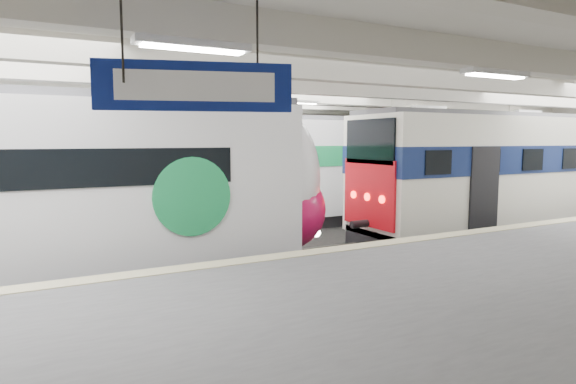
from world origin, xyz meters
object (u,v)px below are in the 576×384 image
older_rer (513,171)px  far_train (165,174)px  modern_emu (74,195)px  wayfinding_sign (195,86)px

older_rer → far_train: bearing=155.9°
modern_emu → wayfinding_sign: 7.96m
older_rer → wayfinding_sign: (-15.10, -7.71, 1.77)m
modern_emu → wayfinding_sign: (0.70, -7.71, 1.87)m
older_rer → far_train: far_train is taller
older_rer → wayfinding_sign: wayfinding_sign is taller
older_rer → modern_emu: bearing=-180.0°
far_train → wayfinding_sign: wayfinding_sign is taller
far_train → wayfinding_sign: bearing=-102.1°
older_rer → far_train: (-12.28, 5.50, -0.04)m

